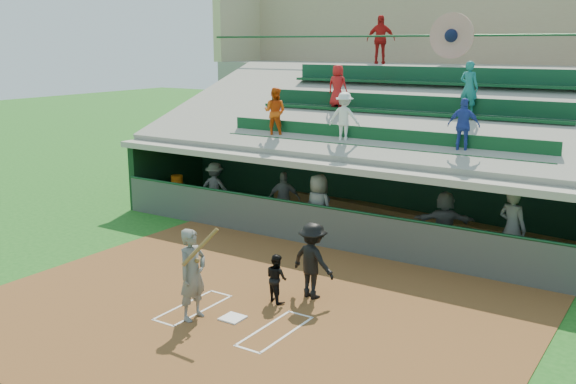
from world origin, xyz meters
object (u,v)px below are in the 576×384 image
Objects in this scene: white_table at (181,196)px; water_cooler at (177,181)px; catcher at (276,278)px; batter_at_plate at (193,274)px; home_plate at (233,318)px.

water_cooler is at bearing -115.68° from white_table.
water_cooler reaches higher than catcher.
water_cooler is at bearing 134.49° from batter_at_plate.
catcher is at bearing -34.06° from water_cooler.
catcher is at bearing 60.82° from batter_at_plate.
catcher is (0.90, 1.60, -0.41)m from batter_at_plate.
batter_at_plate is 1.88m from catcher.
water_cooler is at bearing -11.47° from catcher.
white_table is at bearing -12.17° from catcher.
home_plate is 0.59× the size of white_table.
catcher is at bearing -16.77° from white_table.
home_plate is at bearing 101.76° from catcher.
batter_at_plate reaches higher than catcher.
catcher is (0.23, 1.21, 0.51)m from home_plate.
water_cooler is (-7.36, 4.97, 0.33)m from catcher.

